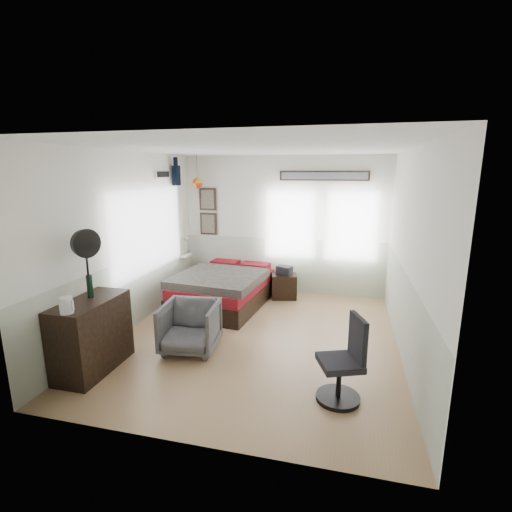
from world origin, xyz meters
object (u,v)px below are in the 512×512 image
object	(u,v)px
bed	(224,289)
nightstand	(284,286)
dresser	(92,335)
armchair	(190,327)
task_chair	(344,367)

from	to	relation	value
bed	nightstand	bearing A→B (deg)	38.91
dresser	nightstand	world-z (taller)	dresser
bed	nightstand	world-z (taller)	bed
armchair	nightstand	distance (m)	2.60
dresser	armchair	bearing A→B (deg)	38.26
armchair	task_chair	size ratio (longest dim) A/B	0.79
armchair	task_chair	world-z (taller)	task_chair
bed	dresser	xyz separation A→B (m)	(-0.83, -2.54, 0.14)
dresser	task_chair	distance (m)	3.00
nightstand	task_chair	distance (m)	3.32
dresser	armchair	world-z (taller)	dresser
bed	task_chair	world-z (taller)	task_chair
bed	armchair	size ratio (longest dim) A/B	2.83
bed	dresser	distance (m)	2.68
dresser	nightstand	xyz separation A→B (m)	(1.84, 3.19, -0.22)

